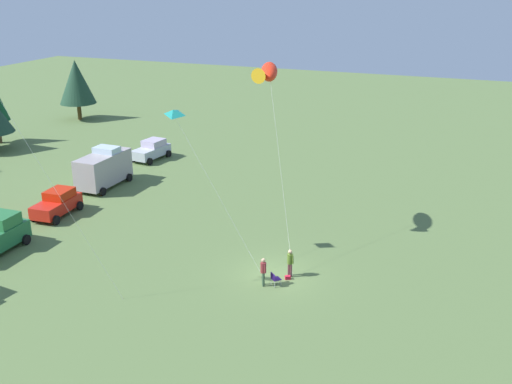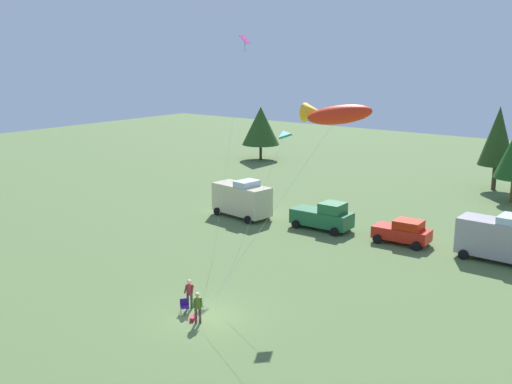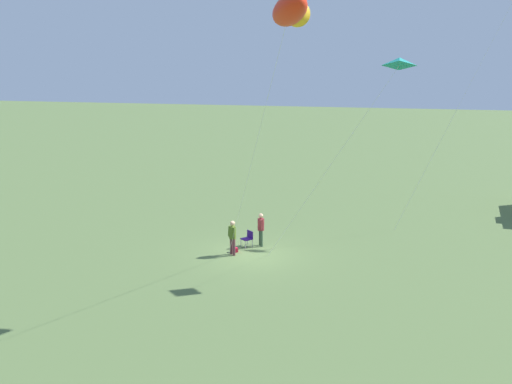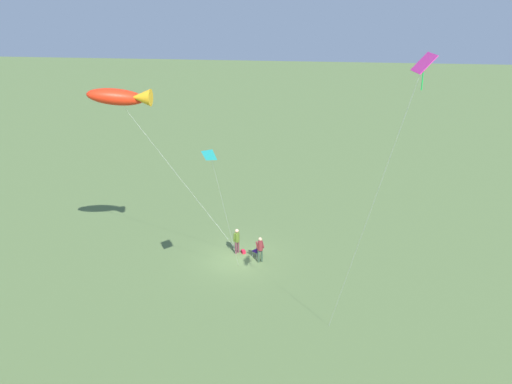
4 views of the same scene
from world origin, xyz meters
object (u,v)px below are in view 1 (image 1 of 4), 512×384
backpack_on_grass (288,278)px  van_motorhome_grey (104,168)px  car_red_sedan (57,203)px  kite_large_fish (267,72)px  folding_chair (275,278)px  person_kite_flyer (290,261)px  person_spectator (263,270)px  car_silver_compact (152,150)px  kite_delta_teal (173,113)px

backpack_on_grass → van_motorhome_grey: (10.14, 19.89, 1.53)m
van_motorhome_grey → backpack_on_grass: bearing=-116.3°
car_red_sedan → kite_large_fish: kite_large_fish is taller
folding_chair → van_motorhome_grey: (11.15, 19.42, 1.16)m
person_kite_flyer → person_spectator: same height
car_red_sedan → backpack_on_grass: bearing=-103.3°
car_silver_compact → backpack_on_grass: bearing=-125.5°
car_red_sedan → kite_large_fish: (2.84, -15.73, 10.23)m
backpack_on_grass → folding_chair: bearing=155.3°
folding_chair → person_kite_flyer: bearing=23.9°
folding_chair → kite_delta_teal: kite_delta_teal is taller
backpack_on_grass → car_silver_compact: car_silver_compact is taller
person_kite_flyer → person_spectator: size_ratio=1.00×
car_red_sedan → kite_delta_teal: (-2.79, -11.87, 8.39)m
person_kite_flyer → folding_chair: size_ratio=2.12×
kite_large_fish → car_red_sedan: bearing=100.2°
backpack_on_grass → kite_large_fish: size_ratio=0.03×
van_motorhome_grey → person_kite_flyer: bearing=-115.4°
van_motorhome_grey → car_silver_compact: 8.49m
folding_chair → car_red_sedan: car_red_sedan is taller
car_silver_compact → kite_delta_teal: 23.63m
van_motorhome_grey → folding_chair: bearing=-119.2°
person_spectator → kite_delta_teal: kite_delta_teal is taller
person_kite_flyer → van_motorhome_grey: bearing=102.8°
person_spectator → car_red_sedan: bearing=137.7°
kite_delta_teal → van_motorhome_grey: bearing=52.2°
folding_chair → kite_large_fish: 13.28m
backpack_on_grass → person_spectator: bearing=138.2°
folding_chair → person_spectator: 0.85m
person_kite_flyer → car_red_sedan: bearing=120.3°
kite_large_fish → kite_delta_teal: (-5.64, 3.86, -1.84)m
folding_chair → car_red_sedan: (4.36, 18.93, 0.46)m
car_red_sedan → van_motorhome_grey: van_motorhome_grey is taller
van_motorhome_grey → kite_delta_teal: size_ratio=0.56×
backpack_on_grass → car_silver_compact: bearing=47.5°
person_kite_flyer → kite_delta_teal: kite_delta_teal is taller
person_spectator → kite_delta_teal: size_ratio=0.18×
car_red_sedan → kite_large_fish: 18.98m
person_kite_flyer → kite_delta_teal: size_ratio=0.18×
person_spectator → van_motorhome_grey: van_motorhome_grey is taller
folding_chair → van_motorhome_grey: size_ratio=0.15×
car_red_sedan → car_silver_compact: size_ratio=0.98×
car_silver_compact → kite_delta_teal: kite_delta_teal is taller
person_spectator → kite_delta_teal: 10.66m
kite_large_fish → folding_chair: bearing=-156.1°
person_kite_flyer → backpack_on_grass: person_kite_flyer is taller
car_silver_compact → kite_large_fish: kite_large_fish is taller
person_spectator → car_silver_compact: (19.82, 19.17, -0.07)m
van_motorhome_grey → kite_delta_teal: kite_delta_teal is taller
person_kite_flyer → car_silver_compact: bearing=87.0°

